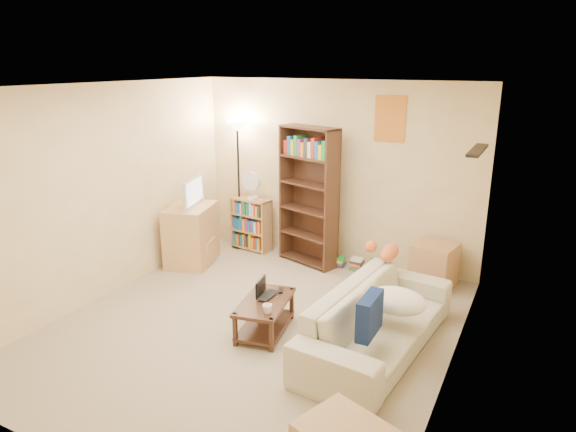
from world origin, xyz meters
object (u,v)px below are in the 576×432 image
Objects in this scene: tabby_cat at (386,251)px; short_bookshelf at (251,224)px; tall_bookshelf at (308,193)px; sofa at (378,320)px; television at (189,193)px; coffee_table at (265,312)px; tv_stand at (191,235)px; laptop at (271,296)px; desk_fan at (251,184)px; mug at (267,309)px; floor_lamp at (238,148)px; side_table at (434,265)px.

tabby_cat is 0.63× the size of short_bookshelf.
tabby_cat is at bearing -15.86° from tall_bookshelf.
tall_bookshelf is at bearing 47.60° from sofa.
television reaches higher than short_bookshelf.
coffee_table is 2.15m from tall_bookshelf.
tv_stand is 0.96m from short_bookshelf.
desk_fan reaches higher than laptop.
mug is at bearing -50.84° from tv_stand.
tv_stand is 1.73m from tall_bookshelf.
tabby_cat is (-0.19, 0.84, 0.39)m from sofa.
laptop is 2.20m from tv_stand.
tv_stand is at bearing 176.62° from tabby_cat.
floor_lamp is (-0.26, 0.07, 0.49)m from desk_fan.
television is at bearing -15.22° from tv_stand.
short_bookshelf is at bearing 177.86° from side_table.
coffee_table is at bearing 163.32° from laptop.
tv_stand is at bearing 136.37° from coffee_table.
floor_lamp is (-1.20, 0.14, 0.51)m from tall_bookshelf.
tabby_cat is 1.07m from side_table.
laptop is 0.45× the size of television.
floor_lamp is at bearing 177.46° from side_table.
floor_lamp reaches higher than side_table.
tv_stand is (-2.81, 0.17, -0.29)m from tabby_cat.
tabby_cat is at bearing 18.61° from sofa.
tv_stand reaches higher than laptop.
laptop is 2.28m from side_table.
floor_lamp is (0.24, 0.88, 1.10)m from tv_stand.
floor_lamp is (-2.76, 1.88, 1.20)m from sofa.
floor_lamp is at bearing 157.93° from tabby_cat.
short_bookshelf is 0.41× the size of floor_lamp.
tabby_cat reaches higher than laptop.
tv_stand is 3.27m from side_table.
side_table is at bearing -35.46° from laptop.
desk_fan is 2.78m from side_table.
short_bookshelf is at bearing 35.11° from laptop.
sofa is at bearing 23.92° from mug.
tabby_cat is 2.89m from floor_lamp.
sofa is at bearing -77.16° from tabby_cat.
tall_bookshelf reaches higher than sofa.
tv_stand is 1.13m from desk_fan.
tv_stand is at bearing -121.80° from desk_fan.
mug is 0.06× the size of tall_bookshelf.
floor_lamp is at bearing -30.56° from television.
mug is at bearing -52.58° from floor_lamp.
tv_stand is at bearing 144.38° from mug.
television is (-1.86, 1.22, 0.80)m from coffee_table.
tabby_cat reaches higher than short_bookshelf.
desk_fan is at bearing -15.21° from floor_lamp.
tabby_cat is 0.26× the size of floor_lamp.
sofa is 3.15m from short_bookshelf.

